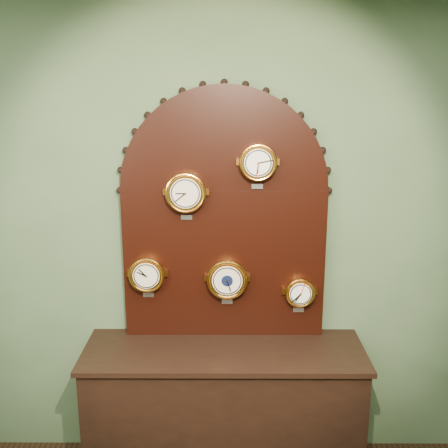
{
  "coord_description": "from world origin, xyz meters",
  "views": [
    {
      "loc": [
        0.01,
        -0.63,
        2.33
      ],
      "look_at": [
        0.0,
        2.25,
        1.58
      ],
      "focal_mm": 43.37,
      "sensor_mm": 36.0,
      "label": 1
    }
  ],
  "objects_px": {
    "display_board": "(224,208)",
    "tide_clock": "(300,292)",
    "barometer": "(227,279)",
    "roman_clock": "(186,192)",
    "arabic_clock": "(258,162)",
    "shop_counter": "(224,414)",
    "hygrometer": "(147,274)"
  },
  "relations": [
    {
      "from": "tide_clock",
      "to": "hygrometer",
      "type": "bearing_deg",
      "value": -179.94
    },
    {
      "from": "roman_clock",
      "to": "hygrometer",
      "type": "height_order",
      "value": "roman_clock"
    },
    {
      "from": "shop_counter",
      "to": "display_board",
      "type": "bearing_deg",
      "value": 90.0
    },
    {
      "from": "display_board",
      "to": "arabic_clock",
      "type": "distance_m",
      "value": 0.34
    },
    {
      "from": "display_board",
      "to": "tide_clock",
      "type": "distance_m",
      "value": 0.68
    },
    {
      "from": "barometer",
      "to": "shop_counter",
      "type": "bearing_deg",
      "value": -96.79
    },
    {
      "from": "hygrometer",
      "to": "tide_clock",
      "type": "relative_size",
      "value": 1.14
    },
    {
      "from": "arabic_clock",
      "to": "tide_clock",
      "type": "relative_size",
      "value": 1.14
    },
    {
      "from": "arabic_clock",
      "to": "barometer",
      "type": "distance_m",
      "value": 0.71
    },
    {
      "from": "display_board",
      "to": "tide_clock",
      "type": "relative_size",
      "value": 6.62
    },
    {
      "from": "display_board",
      "to": "roman_clock",
      "type": "height_order",
      "value": "display_board"
    },
    {
      "from": "display_board",
      "to": "hygrometer",
      "type": "bearing_deg",
      "value": -171.75
    },
    {
      "from": "barometer",
      "to": "roman_clock",
      "type": "bearing_deg",
      "value": 179.92
    },
    {
      "from": "roman_clock",
      "to": "hygrometer",
      "type": "xyz_separation_m",
      "value": [
        -0.24,
        0.0,
        -0.49
      ]
    },
    {
      "from": "arabic_clock",
      "to": "barometer",
      "type": "height_order",
      "value": "arabic_clock"
    },
    {
      "from": "display_board",
      "to": "tide_clock",
      "type": "xyz_separation_m",
      "value": [
        0.45,
        -0.07,
        -0.5
      ]
    },
    {
      "from": "display_board",
      "to": "barometer",
      "type": "bearing_deg",
      "value": -74.83
    },
    {
      "from": "shop_counter",
      "to": "arabic_clock",
      "type": "relative_size",
      "value": 6.07
    },
    {
      "from": "display_board",
      "to": "roman_clock",
      "type": "relative_size",
      "value": 5.37
    },
    {
      "from": "shop_counter",
      "to": "hygrometer",
      "type": "height_order",
      "value": "hygrometer"
    },
    {
      "from": "display_board",
      "to": "barometer",
      "type": "xyz_separation_m",
      "value": [
        0.02,
        -0.07,
        -0.42
      ]
    },
    {
      "from": "roman_clock",
      "to": "display_board",
      "type": "bearing_deg",
      "value": 17.04
    },
    {
      "from": "shop_counter",
      "to": "arabic_clock",
      "type": "xyz_separation_m",
      "value": [
        0.19,
        0.15,
        1.5
      ]
    },
    {
      "from": "roman_clock",
      "to": "hygrometer",
      "type": "distance_m",
      "value": 0.55
    },
    {
      "from": "barometer",
      "to": "tide_clock",
      "type": "xyz_separation_m",
      "value": [
        0.43,
        0.0,
        -0.08
      ]
    },
    {
      "from": "display_board",
      "to": "tide_clock",
      "type": "bearing_deg",
      "value": -8.23
    },
    {
      "from": "arabic_clock",
      "to": "roman_clock",
      "type": "bearing_deg",
      "value": -179.92
    },
    {
      "from": "hygrometer",
      "to": "tide_clock",
      "type": "bearing_deg",
      "value": 0.06
    },
    {
      "from": "display_board",
      "to": "hygrometer",
      "type": "distance_m",
      "value": 0.6
    },
    {
      "from": "display_board",
      "to": "arabic_clock",
      "type": "bearing_deg",
      "value": -19.27
    },
    {
      "from": "roman_clock",
      "to": "barometer",
      "type": "height_order",
      "value": "roman_clock"
    },
    {
      "from": "shop_counter",
      "to": "arabic_clock",
      "type": "distance_m",
      "value": 1.52
    }
  ]
}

